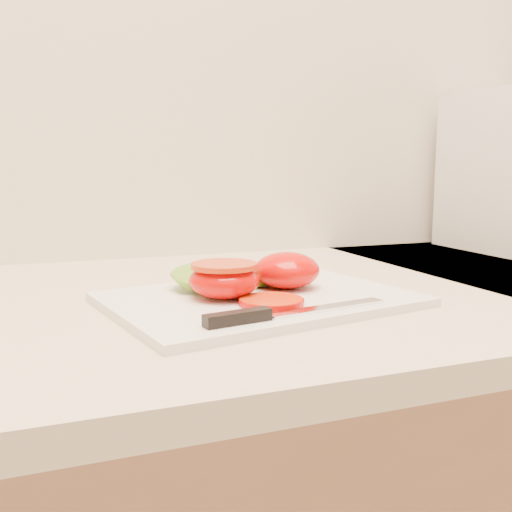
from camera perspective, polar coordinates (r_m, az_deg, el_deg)
name	(u,v)px	position (r m, az deg, el deg)	size (l,w,h in m)	color
cutting_board	(259,299)	(0.67, 0.31, -4.36)	(0.34, 0.24, 0.01)	silver
tomato_half_dome	(287,270)	(0.71, 3.10, -1.42)	(0.08, 0.08, 0.04)	#CC0303
tomato_half_cut	(224,279)	(0.65, -3.20, -2.29)	(0.08, 0.08, 0.04)	#CC0303
tomato_slice_0	(271,301)	(0.62, 1.55, -4.56)	(0.07, 0.07, 0.01)	#CE4319
lettuce_leaf_0	(220,276)	(0.72, -3.62, -2.01)	(0.14, 0.09, 0.03)	#58A42B
lettuce_leaf_1	(247,272)	(0.74, -0.90, -1.66)	(0.12, 0.08, 0.03)	#58A42B
knife	(275,313)	(0.57, 1.91, -5.76)	(0.21, 0.05, 0.01)	silver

